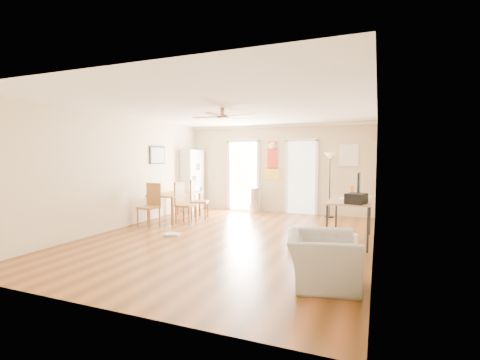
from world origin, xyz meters
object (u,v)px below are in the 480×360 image
at_px(dining_table, 175,206).
at_px(computer_desk, 350,220).
at_px(trash_can, 255,200).
at_px(torchiere_lamp, 330,185).
at_px(bookshelf, 192,180).
at_px(dining_chair_right_a, 200,199).
at_px(wastebasket_b, 349,243).
at_px(printer, 356,199).
at_px(dining_chair_right_b, 186,203).
at_px(dining_chair_near, 149,205).
at_px(armchair, 322,259).
at_px(wastebasket_a, 295,236).

height_order(dining_table, computer_desk, computer_desk).
bearing_deg(trash_can, torchiere_lamp, -0.00).
xyz_separation_m(bookshelf, dining_chair_right_a, (0.94, -1.25, -0.41)).
relative_size(dining_chair_right_a, wastebasket_b, 3.21).
bearing_deg(torchiere_lamp, wastebasket_b, -76.93).
relative_size(dining_table, printer, 3.90).
bearing_deg(bookshelf, torchiere_lamp, -15.18).
height_order(trash_can, wastebasket_b, trash_can).
bearing_deg(dining_table, dining_chair_right_b, -34.02).
bearing_deg(dining_chair_right_a, dining_table, 104.42).
distance_m(dining_chair_near, armchair, 4.93).
relative_size(printer, wastebasket_b, 1.11).
height_order(dining_chair_right_b, dining_chair_near, dining_chair_right_b).
distance_m(dining_table, dining_chair_right_b, 0.68).
relative_size(dining_chair_near, computer_desk, 0.66).
height_order(bookshelf, dining_table, bookshelf).
distance_m(dining_table, printer, 4.81).
bearing_deg(trash_can, armchair, -61.80).
height_order(dining_chair_right_a, wastebasket_a, dining_chair_right_a).
distance_m(dining_chair_near, torchiere_lamp, 4.80).
bearing_deg(wastebasket_b, trash_can, 130.96).
bearing_deg(dining_table, printer, -15.80).
bearing_deg(dining_chair_right_b, dining_table, 55.96).
height_order(dining_chair_near, wastebasket_a, dining_chair_near).
xyz_separation_m(computer_desk, printer, (0.14, -0.59, 0.51)).
xyz_separation_m(dining_chair_near, wastebasket_a, (3.61, -0.31, -0.36)).
relative_size(bookshelf, wastebasket_b, 5.79).
relative_size(dining_chair_right_a, printer, 2.88).
distance_m(dining_chair_right_a, wastebasket_a, 3.40).
bearing_deg(printer, computer_desk, 119.82).
height_order(dining_chair_near, armchair, dining_chair_near).
relative_size(dining_chair_near, torchiere_lamp, 0.58).
bearing_deg(wastebasket_b, dining_table, 161.41).
relative_size(bookshelf, wastebasket_a, 6.37).
distance_m(dining_chair_right_b, printer, 4.18).
bearing_deg(computer_desk, dining_chair_right_b, 175.08).
distance_m(torchiere_lamp, wastebasket_a, 3.26).
relative_size(computer_desk, wastebasket_b, 4.80).
relative_size(dining_chair_right_a, dining_chair_right_b, 1.01).
xyz_separation_m(dining_table, printer, (4.60, -1.30, 0.57)).
xyz_separation_m(printer, wastebasket_a, (-1.10, -0.01, -0.77)).
relative_size(wastebasket_a, wastebasket_b, 0.91).
bearing_deg(dining_table, trash_can, 49.63).
relative_size(dining_chair_right_b, wastebasket_a, 3.49).
xyz_separation_m(bookshelf, dining_table, (0.39, -1.58, -0.58)).
bearing_deg(dining_chair_near, torchiere_lamp, 40.16).
xyz_separation_m(torchiere_lamp, computer_desk, (0.73, -2.57, -0.47)).
bearing_deg(trash_can, wastebasket_a, -58.79).
distance_m(torchiere_lamp, armchair, 5.13).
height_order(bookshelf, armchair, bookshelf).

